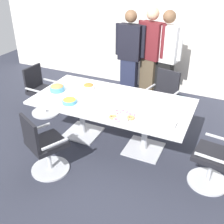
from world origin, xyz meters
TOP-DOWN VIEW (x-y plane):
  - ground_plane at (0.00, 0.00)m, footprint 10.00×10.00m
  - back_wall at (0.00, 2.40)m, footprint 8.00×0.10m
  - conference_table at (0.00, 0.00)m, footprint 2.40×1.20m
  - office_chair_0 at (-0.53, -1.05)m, footprint 0.72×0.72m
  - office_chair_1 at (1.62, -0.33)m, footprint 0.60×0.60m
  - office_chair_2 at (0.52, 1.05)m, footprint 0.65×0.65m
  - office_chair_3 at (-1.62, 0.33)m, footprint 0.57×0.57m
  - person_standing_0 at (-0.35, 1.60)m, footprint 0.61×0.23m
  - person_standing_1 at (0.03, 1.72)m, footprint 0.61×0.33m
  - person_standing_2 at (0.34, 1.73)m, footprint 0.61×0.29m
  - snack_bowl_cookies at (-0.96, -0.06)m, footprint 0.24×0.24m
  - snack_bowl_pretzels at (-0.52, 0.21)m, footprint 0.18×0.18m
  - snack_bowl_chips_yellow at (-0.54, -0.34)m, footprint 0.21×0.21m
  - donut_platter at (0.33, -0.40)m, footprint 0.37×0.37m
  - plate_stack at (0.94, 0.39)m, footprint 0.22×0.22m
  - napkin_pile at (0.97, -0.34)m, footprint 0.19×0.19m

SIDE VIEW (x-z plane):
  - ground_plane at x=0.00m, z-range -0.01..0.00m
  - office_chair_0 at x=-0.53m, z-range -0.05..0.86m
  - office_chair_1 at x=1.62m, z-range -0.05..0.86m
  - office_chair_2 at x=0.52m, z-range -0.05..0.86m
  - office_chair_3 at x=-1.62m, z-range -0.05..0.86m
  - conference_table at x=0.00m, z-range 0.25..1.00m
  - donut_platter at x=0.33m, z-range 0.75..0.79m
  - plate_stack at x=0.94m, z-range 0.75..0.80m
  - napkin_pile at x=0.97m, z-range 0.75..0.81m
  - snack_bowl_chips_yellow at x=-0.54m, z-range 0.75..0.83m
  - snack_bowl_pretzels at x=-0.52m, z-range 0.75..0.85m
  - snack_bowl_cookies at x=-0.96m, z-range 0.75..0.86m
  - person_standing_0 at x=-0.35m, z-range 0.04..1.85m
  - person_standing_2 at x=0.34m, z-range 0.05..1.88m
  - person_standing_1 at x=0.03m, z-range 0.05..1.92m
  - back_wall at x=0.00m, z-range 0.00..2.80m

